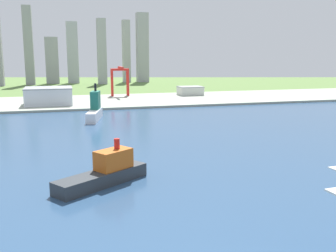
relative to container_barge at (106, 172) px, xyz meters
name	(u,v)px	position (x,y,z in m)	size (l,w,h in m)	color
ground_plane	(151,130)	(49.02, 119.60, -5.58)	(2400.00, 2400.00, 0.00)	#58783B
water_bay	(173,147)	(49.02, 59.60, -5.50)	(840.00, 360.00, 0.15)	#2D4C70
industrial_pier	(116,101)	(49.02, 309.60, -4.33)	(840.00, 140.00, 2.50)	#9AA291
container_barge	(106,172)	(0.00, 0.00, 0.00)	(44.91, 35.38, 19.86)	#2D3338
ferry_boat	(95,110)	(11.43, 181.97, 3.54)	(18.95, 46.30, 31.99)	white
port_crane_red	(120,75)	(60.86, 354.54, 25.04)	(23.70, 35.28, 39.58)	red
warehouse_main	(49,96)	(-30.51, 285.83, 6.55)	(51.50, 42.59, 19.21)	silver
warehouse_annex	(190,91)	(156.22, 340.65, 2.95)	(32.81, 25.68, 12.00)	silver
distant_skyline	(80,50)	(24.97, 636.02, 60.14)	(296.67, 59.37, 147.80)	#9895A1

